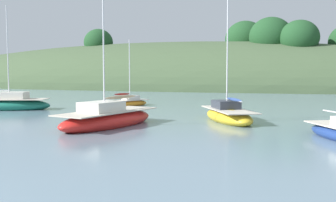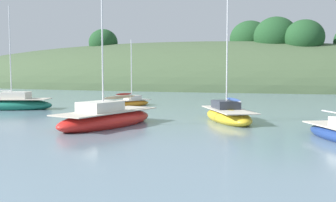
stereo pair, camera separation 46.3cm
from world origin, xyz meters
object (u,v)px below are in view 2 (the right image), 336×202
sailboat_red_portside (130,103)px  mooring_buoy_outer (220,105)px  sailboat_yellow_far (107,119)px  sailboat_black_sloop (8,104)px  sailboat_blue_center (228,115)px

sailboat_red_portside → mooring_buoy_outer: (8.46, 2.67, -0.20)m
sailboat_red_portside → mooring_buoy_outer: bearing=17.5°
sailboat_red_portside → sailboat_yellow_far: size_ratio=0.68×
sailboat_red_portside → mooring_buoy_outer: 8.88m
mooring_buoy_outer → sailboat_black_sloop: bearing=-149.2°
sailboat_black_sloop → sailboat_yellow_far: 15.04m
sailboat_black_sloop → sailboat_blue_center: sailboat_black_sloop is taller
sailboat_red_portside → sailboat_yellow_far: 14.35m
sailboat_red_portside → sailboat_blue_center: 14.25m
sailboat_blue_center → mooring_buoy_outer: bearing=106.5°
sailboat_black_sloop → sailboat_red_portside: bearing=41.4°
sailboat_red_portside → sailboat_black_sloop: size_ratio=0.71×
sailboat_yellow_far → mooring_buoy_outer: (2.96, 15.92, -0.33)m
sailboat_yellow_far → sailboat_black_sloop: bearing=156.9°
sailboat_blue_center → mooring_buoy_outer: 11.32m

